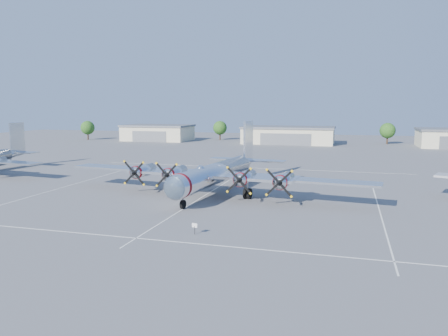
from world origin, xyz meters
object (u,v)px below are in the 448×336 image
(hangar_west, at_px, (158,133))
(hangar_center, at_px, (288,135))
(tree_west, at_px, (220,128))
(tree_east, at_px, (388,131))
(main_bomber_b29, at_px, (217,193))
(tree_far_west, at_px, (88,128))
(info_placard, at_px, (195,227))

(hangar_west, height_order, hangar_center, same)
(tree_west, xyz_separation_m, tree_east, (55.00, -2.00, 0.00))
(main_bomber_b29, bearing_deg, hangar_center, 97.64)
(hangar_west, distance_m, tree_far_west, 25.36)
(tree_far_west, distance_m, main_bomber_b29, 105.81)
(hangar_west, bearing_deg, tree_west, 21.89)
(tree_east, bearing_deg, tree_far_west, -174.29)
(tree_far_west, bearing_deg, hangar_center, 3.24)
(hangar_center, xyz_separation_m, tree_west, (-25.00, 8.04, 1.51))
(tree_far_west, height_order, main_bomber_b29, tree_far_west)
(hangar_west, relative_size, tree_west, 3.40)
(info_placard, bearing_deg, hangar_center, 102.92)
(tree_west, bearing_deg, tree_east, -2.08)
(tree_far_west, bearing_deg, tree_east, 5.71)
(tree_west, bearing_deg, main_bomber_b29, -73.82)
(tree_far_west, height_order, info_placard, tree_far_west)
(tree_east, height_order, main_bomber_b29, tree_east)
(hangar_west, bearing_deg, info_placard, -63.88)
(info_placard, bearing_deg, hangar_west, 126.38)
(tree_far_west, relative_size, tree_east, 1.00)
(hangar_center, distance_m, info_placard, 101.50)
(hangar_center, bearing_deg, main_bomber_b29, -89.19)
(hangar_west, height_order, main_bomber_b29, hangar_west)
(tree_east, distance_m, main_bomber_b29, 92.88)
(main_bomber_b29, bearing_deg, tree_west, 113.01)
(hangar_west, distance_m, tree_west, 21.61)
(tree_far_west, distance_m, info_placard, 122.81)
(tree_east, bearing_deg, main_bomber_b29, -108.10)
(main_bomber_b29, height_order, info_placard, main_bomber_b29)
(hangar_center, relative_size, info_placard, 26.66)
(hangar_center, distance_m, main_bomber_b29, 82.21)
(hangar_center, height_order, tree_west, tree_west)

